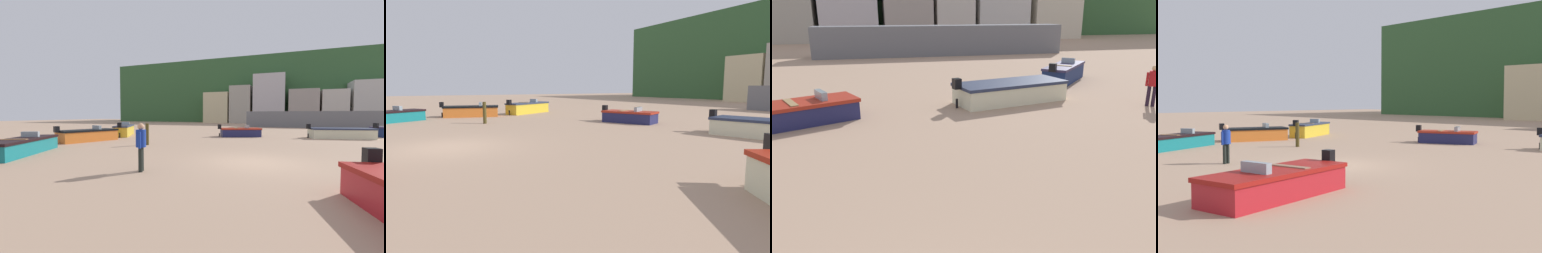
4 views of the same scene
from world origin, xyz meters
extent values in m
plane|color=tan|center=(0.00, 0.00, 0.00)|extent=(160.00, 160.00, 0.00)
cube|color=beige|center=(-14.11, 46.80, 3.56)|extent=(5.77, 5.59, 7.12)
cube|color=black|center=(2.87, 12.12, 0.96)|extent=(0.34, 0.37, 0.40)
cylinder|color=black|center=(2.87, 12.12, 0.18)|extent=(0.12, 0.12, 0.36)
cube|color=gold|center=(-12.69, 8.65, 0.41)|extent=(3.10, 4.46, 0.83)
cube|color=#2B354D|center=(-12.69, 8.65, 0.89)|extent=(3.21, 4.59, 0.12)
cube|color=black|center=(-11.58, 6.53, 1.07)|extent=(0.41, 0.40, 0.40)
cylinder|color=black|center=(-11.58, 6.53, 0.21)|extent=(0.14, 0.14, 0.41)
cube|color=#8C9EA8|center=(-13.05, 9.33, 1.09)|extent=(0.72, 0.50, 0.28)
cube|color=#977447|center=(-12.43, 8.16, 0.94)|extent=(1.00, 0.68, 0.08)
cube|color=#B01C25|center=(3.65, -5.06, 0.33)|extent=(2.48, 4.53, 0.65)
cube|color=maroon|center=(3.65, -5.06, 0.71)|extent=(2.58, 4.65, 0.12)
cube|color=black|center=(3.12, -2.80, 0.89)|extent=(0.38, 0.35, 0.40)
cylinder|color=black|center=(3.12, -2.80, 0.16)|extent=(0.12, 0.12, 0.33)
cube|color=#8C9EA8|center=(3.82, -5.79, 0.91)|extent=(0.95, 0.41, 0.28)
cube|color=#8F6A51|center=(3.53, -4.54, 0.76)|extent=(1.33, 0.53, 0.08)
cube|color=#1F2150|center=(-2.55, 11.39, 0.31)|extent=(3.58, 2.57, 0.63)
cube|color=#A22617|center=(-2.55, 11.39, 0.69)|extent=(3.71, 2.68, 0.12)
cube|color=black|center=(-4.23, 10.68, 0.87)|extent=(0.38, 0.40, 0.40)
cylinder|color=black|center=(-4.23, 10.68, 0.16)|extent=(0.13, 0.13, 0.31)
cube|color=#8C9EA8|center=(-2.02, 11.62, 0.89)|extent=(0.51, 0.85, 0.28)
cube|color=olive|center=(-2.93, 11.23, 0.74)|extent=(0.68, 1.18, 0.08)
cube|color=#136F75|center=(-10.70, -1.97, 0.32)|extent=(3.34, 4.74, 0.64)
cube|color=black|center=(-10.70, -1.97, 0.70)|extent=(3.45, 4.87, 0.12)
cube|color=#8C9EA8|center=(-11.07, -1.25, 0.90)|extent=(0.81, 0.55, 0.28)
cube|color=#96673E|center=(-10.43, -2.49, 0.75)|extent=(1.13, 0.74, 0.08)
cube|color=orange|center=(-12.13, 3.71, 0.36)|extent=(2.65, 4.19, 0.72)
cube|color=black|center=(-12.13, 3.71, 0.78)|extent=(2.75, 4.31, 0.12)
cube|color=black|center=(-12.77, 1.67, 0.96)|extent=(0.39, 0.36, 0.40)
cylinder|color=black|center=(-12.77, 1.67, 0.18)|extent=(0.13, 0.13, 0.36)
cube|color=#8C9EA8|center=(-11.93, 4.36, 0.98)|extent=(0.95, 0.47, 0.28)
cylinder|color=#463C1A|center=(-6.97, 3.34, 0.68)|extent=(0.21, 0.21, 1.36)
cylinder|color=black|center=(-3.32, -3.01, 0.41)|extent=(0.18, 0.18, 0.82)
cylinder|color=black|center=(-3.39, -2.82, 0.41)|extent=(0.18, 0.18, 0.82)
cylinder|color=navy|center=(-3.35, -2.91, 1.11)|extent=(0.44, 0.44, 0.58)
cylinder|color=navy|center=(-3.27, -3.12, 1.07)|extent=(0.12, 0.12, 0.54)
cylinder|color=navy|center=(-3.43, -2.71, 1.07)|extent=(0.12, 0.12, 0.54)
sphere|color=tan|center=(-3.35, -2.91, 1.51)|extent=(0.28, 0.28, 0.22)
camera|label=1|loc=(1.16, -9.81, 1.90)|focal=22.71mm
camera|label=2|loc=(12.18, -1.74, 2.26)|focal=28.40mm
camera|label=3|loc=(-0.25, -1.72, 3.67)|focal=35.03mm
camera|label=4|loc=(14.07, -11.91, 2.64)|focal=43.09mm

